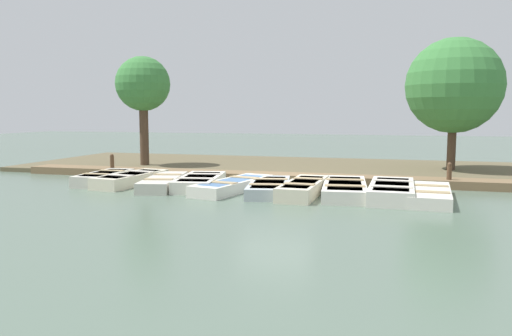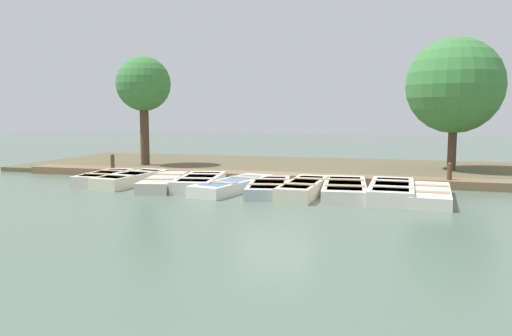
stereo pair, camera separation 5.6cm
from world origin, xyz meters
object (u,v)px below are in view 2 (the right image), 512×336
(rowboat_0, at_px, (104,178))
(mooring_post_far, at_px, (449,175))
(rowboat_3, at_px, (200,182))
(rowboat_6, at_px, (304,188))
(rowboat_8, at_px, (392,191))
(rowboat_9, at_px, (430,194))
(rowboat_5, at_px, (269,187))
(rowboat_1, at_px, (131,179))
(rowboat_2, at_px, (163,182))
(rowboat_4, at_px, (233,185))
(park_tree_far_left, at_px, (143,85))
(mooring_post_near, at_px, (113,164))
(park_tree_left, at_px, (455,86))
(rowboat_7, at_px, (345,189))

(rowboat_0, distance_m, mooring_post_far, 11.56)
(rowboat_3, bearing_deg, rowboat_6, 73.04)
(rowboat_8, bearing_deg, rowboat_9, 86.94)
(rowboat_6, height_order, mooring_post_far, mooring_post_far)
(rowboat_5, bearing_deg, mooring_post_far, 104.89)
(rowboat_1, height_order, rowboat_2, rowboat_1)
(rowboat_1, distance_m, rowboat_4, 3.77)
(rowboat_6, xyz_separation_m, park_tree_far_left, (-4.91, -7.86, 3.37))
(rowboat_1, bearing_deg, rowboat_5, 92.11)
(rowboat_2, xyz_separation_m, mooring_post_near, (-2.36, -3.34, 0.24))
(rowboat_9, bearing_deg, park_tree_left, 173.37)
(rowboat_4, xyz_separation_m, rowboat_7, (-0.11, 3.44, 0.02))
(rowboat_9, relative_size, mooring_post_near, 3.96)
(rowboat_5, bearing_deg, mooring_post_near, -119.76)
(rowboat_4, bearing_deg, rowboat_2, -78.35)
(rowboat_3, bearing_deg, rowboat_4, 67.95)
(rowboat_5, relative_size, rowboat_8, 1.00)
(rowboat_0, relative_size, rowboat_5, 0.80)
(mooring_post_far, bearing_deg, park_tree_far_left, -100.81)
(mooring_post_near, bearing_deg, rowboat_1, 43.92)
(rowboat_1, relative_size, rowboat_9, 0.95)
(rowboat_5, height_order, rowboat_8, rowboat_8)
(rowboat_2, xyz_separation_m, rowboat_9, (0.19, 8.24, -0.01))
(rowboat_4, distance_m, mooring_post_near, 6.25)
(rowboat_6, height_order, park_tree_left, park_tree_left)
(rowboat_3, relative_size, park_tree_left, 0.59)
(rowboat_7, bearing_deg, park_tree_left, 144.96)
(rowboat_0, xyz_separation_m, rowboat_3, (0.08, 3.58, -0.00))
(rowboat_0, bearing_deg, rowboat_3, 86.28)
(rowboat_4, bearing_deg, mooring_post_near, -99.87)
(mooring_post_far, bearing_deg, rowboat_9, -16.13)
(rowboat_4, bearing_deg, rowboat_7, 104.58)
(rowboat_1, bearing_deg, rowboat_3, 95.87)
(rowboat_7, height_order, rowboat_9, rowboat_7)
(rowboat_1, bearing_deg, rowboat_0, -84.86)
(rowboat_7, bearing_deg, rowboat_0, -97.13)
(park_tree_far_left, bearing_deg, mooring_post_far, 79.19)
(rowboat_0, relative_size, rowboat_9, 0.80)
(rowboat_5, bearing_deg, rowboat_2, -102.19)
(rowboat_4, height_order, mooring_post_near, mooring_post_near)
(rowboat_0, height_order, rowboat_5, rowboat_0)
(rowboat_6, height_order, rowboat_9, rowboat_6)
(rowboat_1, xyz_separation_m, mooring_post_far, (-2.08, 10.31, 0.22))
(park_tree_far_left, bearing_deg, mooring_post_near, -4.07)
(rowboat_4, xyz_separation_m, rowboat_8, (0.08, 4.79, 0.04))
(rowboat_4, height_order, park_tree_far_left, park_tree_far_left)
(rowboat_2, relative_size, park_tree_left, 0.63)
(rowboat_8, xyz_separation_m, rowboat_9, (0.07, 1.03, -0.05))
(rowboat_1, relative_size, rowboat_4, 0.86)
(park_tree_far_left, bearing_deg, rowboat_5, 54.61)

